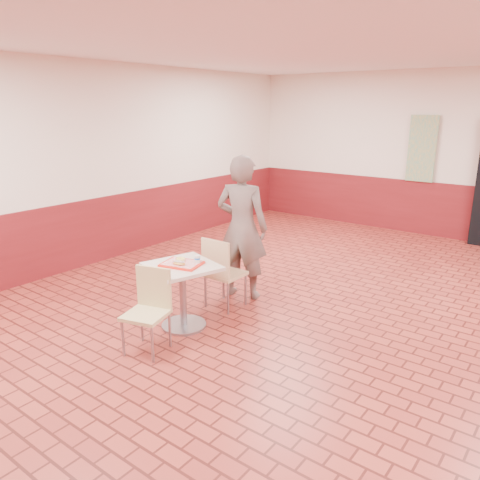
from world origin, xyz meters
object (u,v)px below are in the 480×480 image
Objects in this scene: serving_tray at (182,264)px; paper_cup at (197,259)px; chair_main_back at (222,270)px; long_john_donut at (179,263)px; customer at (242,228)px; ring_donut at (181,259)px; chair_main_front at (149,305)px; main_table at (183,285)px.

paper_cup is at bearing 40.32° from serving_tray.
chair_main_back is 0.76m from long_john_donut.
customer is 12.14× the size of long_john_donut.
chair_main_back is 0.62m from customer.
serving_tray is at bearing -36.34° from ring_donut.
long_john_donut is at bearing 79.65° from chair_main_front.
customer is at bearing 98.69° from paper_cup.
chair_main_front is at bearing 92.30° from chair_main_back.
ring_donut is (-0.04, -1.05, -0.14)m from customer.
paper_cup is at bearing 18.32° from ring_donut.
main_table is 0.64m from chair_main_back.
paper_cup reaches higher than serving_tray.
customer reaches higher than ring_donut.
chair_main_front is at bearing -94.24° from paper_cup.
chair_main_back is at bearing 101.34° from paper_cup.
serving_tray is 0.08m from ring_donut.
main_table is 7.00× the size of ring_donut.
long_john_donut is (-0.05, 0.48, 0.30)m from chair_main_front.
long_john_donut is (0.05, -1.17, -0.14)m from customer.
main_table is 0.29m from long_john_donut.
main_table is at bearing 90.00° from serving_tray.
chair_main_back is 0.49× the size of customer.
chair_main_back reaches higher than serving_tray.
main_table is 0.82× the size of chair_main_back.
customer reaches higher than serving_tray.
long_john_donut is (0.03, -0.07, 0.03)m from serving_tray.
chair_main_back is at bearing 88.13° from serving_tray.
long_john_donut is 0.20m from paper_cup.
chair_main_front is 1.19m from chair_main_back.
chair_main_front is at bearing -81.93° from serving_tray.
customer is 17.57× the size of ring_donut.
customer is 1.06m from ring_donut.
serving_tray is (-0.08, 0.55, 0.27)m from chair_main_front.
chair_main_back is 0.66m from ring_donut.
chair_main_back reaches higher than paper_cup.
customer reaches higher than chair_main_back.
customer is at bearing 91.28° from main_table.
serving_tray is at bearing 112.72° from long_john_donut.
main_table is at bearing -139.68° from paper_cup.
main_table is 4.84× the size of long_john_donut.
customer is at bearing 91.28° from serving_tray.
main_table is at bearing -36.34° from ring_donut.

